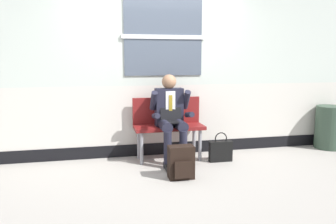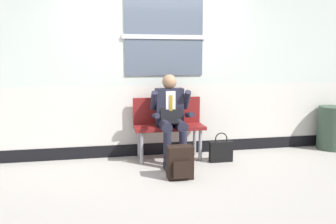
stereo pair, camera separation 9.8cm
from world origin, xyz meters
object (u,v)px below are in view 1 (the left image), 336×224
backpack (181,163)px  handbag (221,151)px  person_seated (171,116)px  trash_bin (330,127)px  bench_with_person (168,123)px

backpack → handbag: size_ratio=0.96×
person_seated → trash_bin: bearing=3.7°
bench_with_person → trash_bin: 2.77m
person_seated → trash_bin: person_seated is taller
person_seated → trash_bin: size_ratio=1.78×
backpack → trash_bin: 2.94m
handbag → trash_bin: trash_bin is taller
bench_with_person → backpack: bench_with_person is taller
handbag → person_seated: bearing=169.3°
bench_with_person → trash_bin: (2.77, -0.02, -0.19)m
bench_with_person → trash_bin: bench_with_person is taller
bench_with_person → handbag: bench_with_person is taller
bench_with_person → person_seated: (-0.00, -0.20, 0.13)m
person_seated → backpack: 0.85m
handbag → trash_bin: bearing=8.7°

